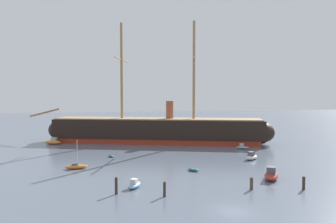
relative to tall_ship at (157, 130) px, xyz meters
The scene contains 16 objects.
ground_plane 51.08m from the tall_ship, 90.19° to the right, with size 400.00×400.00×0.00m, color slate.
tall_ship is the anchor object (origin of this frame).
motorboat_foreground_left 41.01m from the tall_ship, 103.99° to the right, with size 2.57×3.29×1.28m.
motorboat_foreground_right 40.91m from the tall_ship, 74.71° to the right, with size 4.14×5.02×1.97m.
dinghy_near_centre 32.22m from the tall_ship, 88.83° to the right, with size 2.03×2.02×0.47m.
sailboat_mid_left 32.53m from the tall_ship, 125.10° to the right, with size 3.87×1.32×4.98m.
motorboat_mid_right 29.15m from the tall_ship, 59.95° to the right, with size 3.91×3.62×1.58m.
dinghy_alongside_bow 21.38m from the tall_ship, 126.01° to the right, with size 1.35×1.94×0.42m.
motorboat_alongside_stern 22.54m from the tall_ship, 36.81° to the right, with size 3.31×2.44×1.28m.
motorboat_far_left 26.81m from the tall_ship, behind, with size 4.58×3.12×1.78m.
dinghy_far_right 30.00m from the tall_ship, ahead, with size 2.93×1.64×0.66m.
motorboat_distant_centre 14.90m from the tall_ship, 85.00° to the left, with size 3.55×3.35×1.45m.
mooring_piling_nearest 43.99m from the tall_ship, 106.49° to the right, with size 0.37×0.37×2.19m, color #382B1E.
mooring_piling_left_pair 44.11m from the tall_ship, 82.87° to the right, with size 0.44×0.44×1.65m, color #4C3D2D.
mooring_piling_right_pair 46.79m from the tall_ship, 74.63° to the right, with size 0.38×0.38×1.76m, color #382B1E.
mooring_piling_midwater 44.86m from the tall_ship, 98.45° to the right, with size 0.35×0.35×1.88m, color #382B1E.
Camera 1 is at (-13.92, -32.63, 12.88)m, focal length 34.67 mm.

